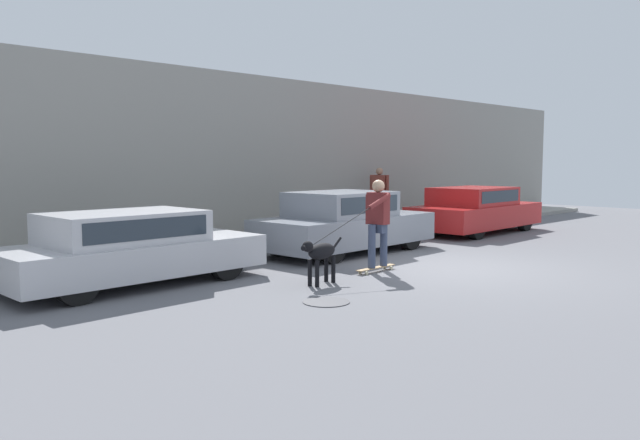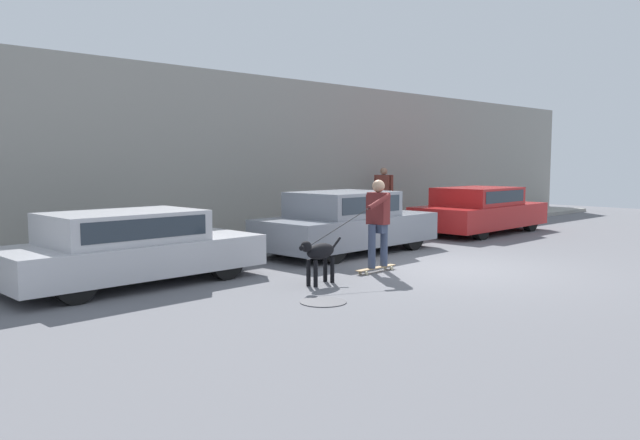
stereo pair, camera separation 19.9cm
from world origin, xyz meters
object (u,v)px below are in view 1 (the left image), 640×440
Objects in this scene: parked_car_1 at (345,223)px; pedestrian_with_bag at (379,194)px; parked_car_2 at (475,211)px; dog at (320,253)px; skateboarder at (378,219)px; parked_car_0 at (130,248)px.

parked_car_1 is 4.52m from pedestrian_with_bag.
parked_car_2 is at bearing -74.71° from pedestrian_with_bag.
dog is 8.12m from pedestrian_with_bag.
parked_car_0 is at bearing -30.13° from skateboarder.
parked_car_2 is at bearing -164.97° from skateboarder.
parked_car_2 is 2.65× the size of pedestrian_with_bag.
skateboarder is (-6.68, -2.03, 0.33)m from parked_car_2.
skateboarder is (3.77, -2.03, 0.36)m from parked_car_0.
parked_car_0 is at bearing 178.41° from parked_car_2.
parked_car_2 is (5.37, 0.00, -0.02)m from parked_car_1.
pedestrian_with_bag is at bearing -142.37° from skateboarder.
parked_car_1 is 1.82× the size of skateboarder.
parked_car_1 reaches higher than parked_car_0.
skateboarder is (1.58, 0.12, 0.45)m from dog.
dog is (-8.26, -2.15, -0.11)m from parked_car_2.
parked_car_2 is at bearing -2.09° from parked_car_1.
parked_car_1 is 2.57× the size of pedestrian_with_bag.
pedestrian_with_bag is at bearing -156.27° from dog.
skateboarder is at bearing -29.29° from parked_car_0.
dog is at bearing -45.45° from parked_car_0.
skateboarder is at bearing -158.32° from pedestrian_with_bag.
dog is at bearing -145.50° from parked_car_1.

